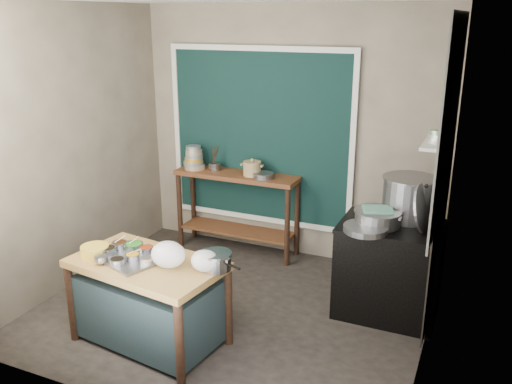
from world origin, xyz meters
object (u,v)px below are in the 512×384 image
at_px(ceramic_crock, 252,169).
at_px(steamer, 377,218).
at_px(prep_table, 149,302).
at_px(stock_pot, 409,198).
at_px(stove_block, 389,271).
at_px(saucepan, 216,261).
at_px(utensil_cup, 215,166).
at_px(back_counter, 237,212).
at_px(condiment_tray, 128,257).
at_px(yellow_basin, 95,251).

distance_m(ceramic_crock, steamer, 1.76).
bearing_deg(prep_table, ceramic_crock, 96.44).
bearing_deg(stock_pot, stove_block, -112.48).
distance_m(saucepan, utensil_cup, 2.20).
height_order(ceramic_crock, steamer, ceramic_crock).
distance_m(stove_block, stock_pot, 0.69).
height_order(back_counter, ceramic_crock, ceramic_crock).
bearing_deg(steamer, condiment_tray, -144.91).
bearing_deg(utensil_cup, stove_block, -18.82).
xyz_separation_m(condiment_tray, steamer, (1.78, 1.25, 0.19)).
bearing_deg(ceramic_crock, yellow_basin, -103.39).
bearing_deg(steamer, yellow_basin, -147.61).
bearing_deg(condiment_tray, prep_table, 6.46).
distance_m(condiment_tray, steamer, 2.19).
xyz_separation_m(condiment_tray, yellow_basin, (-0.29, -0.06, 0.03)).
height_order(prep_table, back_counter, back_counter).
height_order(ceramic_crock, stock_pot, stock_pot).
bearing_deg(prep_table, utensil_cup, 109.95).
bearing_deg(yellow_basin, condiment_tray, 12.16).
bearing_deg(steamer, back_counter, 155.80).
relative_size(utensil_cup, steamer, 0.35).
bearing_deg(ceramic_crock, saucepan, -74.12).
distance_m(condiment_tray, yellow_basin, 0.30).
xyz_separation_m(stove_block, stock_pot, (0.09, 0.22, 0.65)).
height_order(condiment_tray, stock_pot, stock_pot).
distance_m(prep_table, back_counter, 2.04).
bearing_deg(stove_block, ceramic_crock, 157.22).
bearing_deg(steamer, prep_table, -142.70).
bearing_deg(saucepan, utensil_cup, 136.83).
bearing_deg(steamer, stock_pot, 52.51).
bearing_deg(saucepan, prep_table, -151.02).
distance_m(back_counter, stock_pot, 2.14).
distance_m(prep_table, stock_pot, 2.48).
xyz_separation_m(saucepan, stock_pot, (1.25, 1.41, 0.26)).
relative_size(prep_table, ceramic_crock, 5.87).
bearing_deg(saucepan, back_counter, 129.92).
xyz_separation_m(ceramic_crock, stock_pot, (1.79, -0.50, 0.06)).
bearing_deg(stove_block, utensil_cup, 161.18).
bearing_deg(prep_table, steamer, 45.06).
distance_m(back_counter, ceramic_crock, 0.58).
distance_m(prep_table, stove_block, 2.18).
distance_m(back_counter, utensil_cup, 0.59).
bearing_deg(stock_pot, utensil_cup, 166.95).
bearing_deg(prep_table, back_counter, 102.06).
bearing_deg(stock_pot, steamer, -127.49).
bearing_deg(saucepan, yellow_basin, -151.03).
distance_m(saucepan, stock_pot, 1.90).
distance_m(prep_table, ceramic_crock, 2.12).
relative_size(saucepan, ceramic_crock, 1.21).
distance_m(back_counter, yellow_basin, 2.16).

